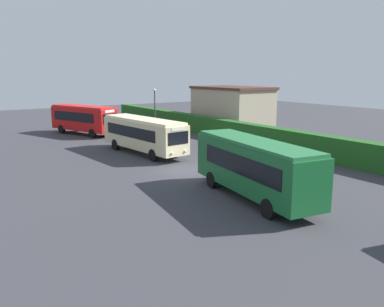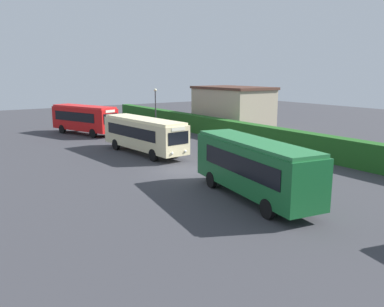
{
  "view_description": "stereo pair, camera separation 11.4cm",
  "coord_description": "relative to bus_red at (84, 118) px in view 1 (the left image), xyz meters",
  "views": [
    {
      "loc": [
        23.31,
        -15.27,
        6.97
      ],
      "look_at": [
        0.07,
        0.34,
        1.24
      ],
      "focal_mm": 37.12,
      "sensor_mm": 36.0,
      "label": 1
    },
    {
      "loc": [
        23.37,
        -15.17,
        6.97
      ],
      "look_at": [
        0.07,
        0.34,
        1.24
      ],
      "focal_mm": 37.12,
      "sensor_mm": 36.0,
      "label": 2
    }
  ],
  "objects": [
    {
      "name": "person_center",
      "position": [
        28.5,
        2.19,
        -0.92
      ],
      "size": [
        0.45,
        0.54,
        1.82
      ],
      "rotation": [
        0.0,
        0.0,
        2.66
      ],
      "color": "olive",
      "rests_on": "ground_plane"
    },
    {
      "name": "depot_building",
      "position": [
        6.81,
        16.11,
        0.78
      ],
      "size": [
        9.81,
        5.92,
        5.3
      ],
      "color": "tan",
      "rests_on": "ground_plane"
    },
    {
      "name": "bus_cream",
      "position": [
        13.66,
        0.63,
        -0.09
      ],
      "size": [
        10.18,
        3.3,
        3.09
      ],
      "rotation": [
        0.0,
        0.0,
        0.1
      ],
      "color": "beige",
      "rests_on": "ground_plane"
    },
    {
      "name": "bus_red",
      "position": [
        0.0,
        0.0,
        0.0
      ],
      "size": [
        9.04,
        5.18,
        3.28
      ],
      "rotation": [
        0.0,
        0.0,
        0.35
      ],
      "color": "red",
      "rests_on": "ground_plane"
    },
    {
      "name": "person_left",
      "position": [
        -2.35,
        1.84,
        -0.86
      ],
      "size": [
        0.31,
        0.44,
        1.9
      ],
      "rotation": [
        0.0,
        0.0,
        6.15
      ],
      "color": "#4C6B47",
      "rests_on": "ground_plane"
    },
    {
      "name": "hedge_row",
      "position": [
        20.88,
        11.49,
        -0.86
      ],
      "size": [
        69.98,
        1.22,
        2.04
      ],
      "primitive_type": "cube",
      "color": "#20571D",
      "rests_on": "ground_plane"
    },
    {
      "name": "bus_green",
      "position": [
        28.36,
        -0.05,
        0.03
      ],
      "size": [
        9.73,
        3.76,
        3.33
      ],
      "rotation": [
        0.0,
        0.0,
        2.99
      ],
      "color": "#19602D",
      "rests_on": "ground_plane"
    },
    {
      "name": "ground_plane",
      "position": [
        20.88,
        0.45,
        -1.88
      ],
      "size": [
        115.97,
        115.97,
        0.0
      ],
      "primitive_type": "plane",
      "color": "#38383D"
    },
    {
      "name": "lamppost",
      "position": [
        1.61,
        8.35,
        1.32
      ],
      "size": [
        0.36,
        0.36,
        5.06
      ],
      "color": "#38383D",
      "rests_on": "ground_plane"
    },
    {
      "name": "traffic_cone",
      "position": [
        5.54,
        4.92,
        -1.58
      ],
      "size": [
        0.36,
        0.36,
        0.6
      ],
      "primitive_type": "cone",
      "color": "orange",
      "rests_on": "ground_plane"
    }
  ]
}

